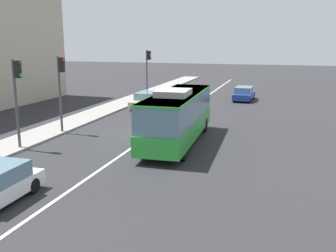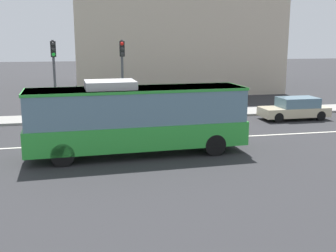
% 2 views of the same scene
% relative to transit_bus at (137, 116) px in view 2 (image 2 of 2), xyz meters
% --- Properties ---
extents(ground_plane, '(160.00, 160.00, 0.00)m').
position_rel_transit_bus_xyz_m(ground_plane, '(2.49, 2.29, -1.81)').
color(ground_plane, '#28282B').
extents(sidewalk_kerb, '(80.00, 2.69, 0.14)m').
position_rel_transit_bus_xyz_m(sidewalk_kerb, '(2.49, 9.33, -1.74)').
color(sidewalk_kerb, gray).
rests_on(sidewalk_kerb, ground_plane).
extents(lane_centre_line, '(76.00, 0.16, 0.01)m').
position_rel_transit_bus_xyz_m(lane_centre_line, '(2.49, 2.29, -1.80)').
color(lane_centre_line, silver).
rests_on(lane_centre_line, ground_plane).
extents(transit_bus, '(10.09, 2.90, 3.46)m').
position_rel_transit_bus_xyz_m(transit_bus, '(0.00, 0.00, 0.00)').
color(transit_bus, green).
rests_on(transit_bus, ground_plane).
extents(sedan_beige, '(4.51, 1.84, 1.46)m').
position_rel_transit_bus_xyz_m(sedan_beige, '(11.43, 6.27, -1.09)').
color(sedan_beige, '#C6B793').
rests_on(sedan_beige, ground_plane).
extents(traffic_light_near_corner, '(0.33, 0.62, 5.20)m').
position_rel_transit_bus_xyz_m(traffic_light_near_corner, '(0.19, 8.14, 1.75)').
color(traffic_light_near_corner, '#47474C').
rests_on(traffic_light_near_corner, ground_plane).
extents(traffic_light_far_corner, '(0.34, 0.62, 5.20)m').
position_rel_transit_bus_xyz_m(traffic_light_far_corner, '(-4.04, 8.29, 1.75)').
color(traffic_light_far_corner, '#47474C').
rests_on(traffic_light_far_corner, ground_plane).
extents(office_block_background, '(20.04, 17.49, 13.60)m').
position_rel_transit_bus_xyz_m(office_block_background, '(7.19, 26.85, 4.99)').
color(office_block_background, '#B7A893').
rests_on(office_block_background, ground_plane).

